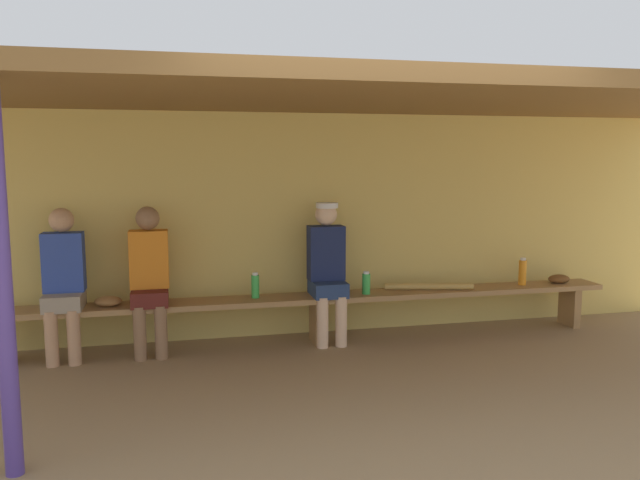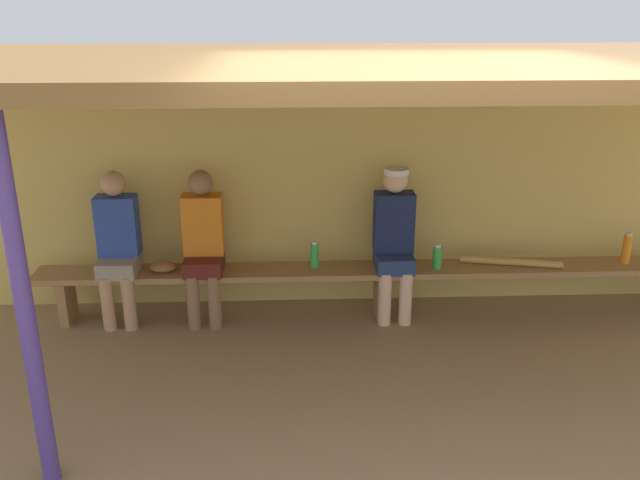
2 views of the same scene
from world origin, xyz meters
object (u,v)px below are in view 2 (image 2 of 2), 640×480
water_bottle_green (627,249)px  baseball_glove_dark_brown (163,267)px  bench (380,275)px  water_bottle_blue (315,255)px  support_post (25,311)px  player_in_red (118,242)px  player_with_sunglasses (203,241)px  player_shirtless_tan (394,236)px  water_bottle_clear (437,257)px  baseball_bat (511,262)px

water_bottle_green → baseball_glove_dark_brown: (-4.08, -0.03, -0.09)m
bench → water_bottle_blue: size_ratio=24.98×
support_post → player_in_red: 2.14m
support_post → player_with_sunglasses: (0.68, 2.10, -0.37)m
support_post → water_bottle_blue: (1.63, 2.13, -0.53)m
player_shirtless_tan → player_with_sunglasses: bearing=-180.0°
water_bottle_blue → baseball_glove_dark_brown: (-1.31, -0.04, -0.07)m
water_bottle_clear → baseball_glove_dark_brown: water_bottle_clear is taller
water_bottle_green → baseball_glove_dark_brown: 4.08m
player_with_sunglasses → bench: bearing=-0.1°
support_post → player_with_sunglasses: 2.24m
water_bottle_blue → water_bottle_clear: (1.06, -0.07, -0.01)m
player_with_sunglasses → water_bottle_green: (3.72, 0.01, -0.13)m
water_bottle_green → baseball_glove_dark_brown: bearing=-179.6°
water_bottle_green → baseball_bat: 1.04m
player_shirtless_tan → player_in_red: 2.37m
support_post → player_shirtless_tan: support_post is taller
water_bottle_green → baseball_bat: (-1.04, -0.01, -0.10)m
bench → water_bottle_green: 2.20m
water_bottle_green → water_bottle_clear: bearing=-178.1°
player_with_sunglasses → baseball_glove_dark_brown: 0.42m
player_shirtless_tan → support_post: bearing=-137.8°
water_bottle_blue → water_bottle_green: 2.77m
player_with_sunglasses → water_bottle_clear: size_ratio=6.04×
bench → water_bottle_green: bearing=0.4°
player_in_red → baseball_glove_dark_brown: size_ratio=5.56×
support_post → bench: 3.13m
baseball_glove_dark_brown → player_shirtless_tan: bearing=7.7°
water_bottle_blue → player_with_sunglasses: bearing=-178.3°
support_post → player_shirtless_tan: (2.32, 2.10, -0.35)m
water_bottle_clear → water_bottle_green: water_bottle_green is taller
water_bottle_clear → baseball_bat: bearing=3.5°
water_bottle_clear → baseball_bat: water_bottle_clear is taller
baseball_bat → water_bottle_blue: bearing=-168.5°
player_in_red → water_bottle_blue: bearing=1.0°
support_post → water_bottle_clear: support_post is taller
bench → player_in_red: size_ratio=4.49×
bench → player_in_red: 2.28m
bench → player_with_sunglasses: size_ratio=4.49×
player_with_sunglasses → water_bottle_clear: bearing=-1.2°
bench → water_bottle_blue: (-0.58, 0.03, 0.19)m
bench → player_with_sunglasses: bearing=179.9°
bench → player_in_red: player_in_red is taller
player_in_red → support_post: bearing=-88.7°
water_bottle_blue → water_bottle_clear: bearing=-3.9°
player_shirtless_tan → baseball_bat: bearing=-0.2°
water_bottle_blue → water_bottle_green: size_ratio=0.85×
support_post → baseball_bat: (3.36, 2.10, -0.61)m
baseball_glove_dark_brown → baseball_bat: (3.04, 0.01, -0.01)m
support_post → water_bottle_green: bearing=25.7°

